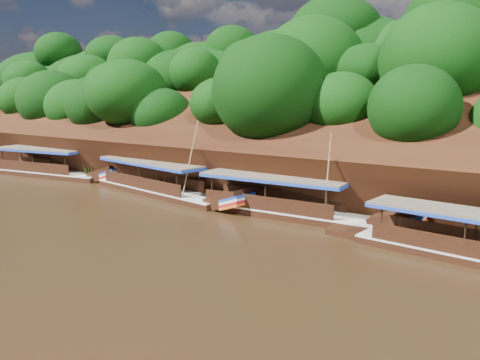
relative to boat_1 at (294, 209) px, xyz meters
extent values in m
plane|color=black|center=(-0.26, -8.22, -0.56)|extent=(160.00, 160.00, 0.00)
cube|color=black|center=(-0.26, 7.78, 2.94)|extent=(120.00, 16.12, 13.64)
cube|color=black|center=(-0.26, 17.78, -0.56)|extent=(120.00, 24.00, 12.00)
ellipsoid|color=#0F410A|center=(-36.26, 5.78, 2.64)|extent=(16.00, 8.00, 6.00)
ellipsoid|color=#0F410A|center=(-30.26, 13.78, 8.44)|extent=(20.00, 10.00, 8.00)
ellipsoid|color=#0F410A|center=(-6.26, 6.78, 2.94)|extent=(18.00, 8.00, 6.40)
ellipsoid|color=#0F410A|center=(-0.26, 14.78, 8.64)|extent=(24.00, 11.00, 8.40)
cube|color=brown|center=(10.07, -1.95, 1.62)|extent=(9.23, 3.00, 0.11)
cube|color=#1C40B8|center=(10.07, -1.95, 1.52)|extent=(9.23, 3.00, 0.16)
cube|color=black|center=(-0.73, -0.05, -0.56)|extent=(12.16, 3.08, 0.90)
cube|color=silver|center=(-0.73, -0.05, -0.13)|extent=(12.17, 3.15, 0.10)
cube|color=black|center=(6.02, 0.44, 0.14)|extent=(2.97, 1.86, 1.69)
cube|color=#1C40B8|center=(6.77, 0.50, 0.44)|extent=(1.60, 1.82, 0.62)
cube|color=red|center=(6.77, 0.50, 0.10)|extent=(1.60, 1.82, 0.62)
cube|color=brown|center=(-1.48, -0.11, 1.86)|extent=(9.58, 3.22, 0.12)
cube|color=#1C40B8|center=(-1.48, -0.11, 1.74)|extent=(9.58, 3.22, 0.18)
cylinder|color=tan|center=(2.32, -0.43, 2.33)|extent=(0.63, 0.69, 4.83)
cube|color=black|center=(-11.78, 0.08, -0.56)|extent=(13.49, 4.02, 0.91)
cube|color=silver|center=(-11.78, 0.08, -0.12)|extent=(13.50, 4.09, 0.10)
cube|color=black|center=(-4.36, -0.94, 0.15)|extent=(3.33, 2.08, 1.79)
cube|color=#1C40B8|center=(-3.54, -1.06, 0.45)|extent=(1.85, 1.94, 0.67)
cube|color=red|center=(-3.54, -1.06, 0.11)|extent=(1.85, 1.94, 0.67)
cube|color=brown|center=(-12.61, 0.20, 1.87)|extent=(10.68, 3.96, 0.12)
cube|color=#1C40B8|center=(-12.61, 0.20, 1.75)|extent=(10.68, 3.96, 0.18)
cylinder|color=tan|center=(-7.81, -0.67, 2.56)|extent=(1.41, 0.30, 5.18)
cube|color=black|center=(-25.98, -0.09, -0.56)|extent=(12.43, 4.42, 0.95)
cube|color=silver|center=(-25.98, -0.09, -0.11)|extent=(12.45, 4.49, 0.11)
cube|color=black|center=(-19.21, 1.12, 0.18)|extent=(3.17, 2.22, 1.75)
cube|color=#1C40B8|center=(-18.46, 1.25, 0.50)|extent=(1.80, 2.04, 0.63)
cube|color=red|center=(-18.46, 1.25, 0.14)|extent=(1.80, 2.04, 0.63)
cube|color=brown|center=(-26.73, -0.22, 1.98)|extent=(9.88, 4.30, 0.13)
cube|color=#1C40B8|center=(-26.73, -0.22, 1.85)|extent=(9.88, 4.30, 0.19)
cone|color=#2F5816|center=(-28.08, 1.55, 0.44)|extent=(1.50, 1.50, 1.99)
cone|color=#2F5816|center=(-21.35, 1.26, 0.34)|extent=(1.50, 1.50, 1.79)
cone|color=#2F5816|center=(-12.36, 1.40, 0.47)|extent=(1.50, 1.50, 2.06)
cone|color=#2F5816|center=(-5.14, 1.53, 0.24)|extent=(1.50, 1.50, 1.60)
cone|color=#2F5816|center=(1.82, 1.76, 0.29)|extent=(1.50, 1.50, 1.69)
cone|color=#2F5816|center=(6.60, 1.54, 0.54)|extent=(1.50, 1.50, 2.20)
camera|label=1|loc=(13.54, -24.32, 6.70)|focal=35.00mm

